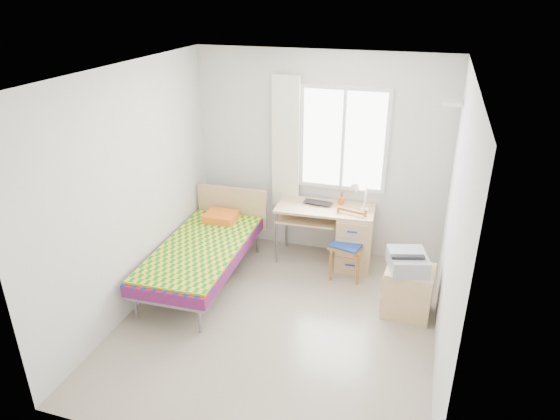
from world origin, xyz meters
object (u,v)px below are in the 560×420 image
object	(u,v)px
cabinet	(408,291)
printer	(408,261)
bed	(205,249)
chair	(349,239)
desk	(349,235)

from	to	relation	value
cabinet	printer	world-z (taller)	printer
bed	chair	distance (m)	1.73
chair	printer	distance (m)	0.96
chair	bed	bearing A→B (deg)	-144.17
printer	cabinet	bearing A→B (deg)	-3.46
printer	desk	bearing A→B (deg)	115.72
bed	desk	bearing A→B (deg)	26.89
bed	desk	size ratio (longest dim) A/B	1.63
bed	cabinet	xyz separation A→B (m)	(2.37, 0.02, -0.15)
desk	cabinet	bearing A→B (deg)	-49.93
chair	printer	xyz separation A→B (m)	(0.72, -0.61, 0.16)
printer	bed	bearing A→B (deg)	164.57
bed	printer	distance (m)	2.34
bed	printer	size ratio (longest dim) A/B	3.85
bed	cabinet	size ratio (longest dim) A/B	3.70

